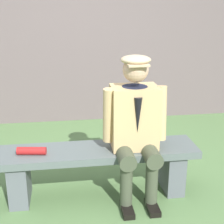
% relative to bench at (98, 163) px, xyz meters
% --- Properties ---
extents(ground_plane, '(30.00, 30.00, 0.00)m').
position_rel_bench_xyz_m(ground_plane, '(0.00, 0.00, -0.33)').
color(ground_plane, '#597E49').
extents(bench, '(1.85, 0.42, 0.48)m').
position_rel_bench_xyz_m(bench, '(0.00, 0.00, 0.00)').
color(bench, '#596462').
rests_on(bench, ground).
extents(seated_man, '(0.58, 0.59, 1.33)m').
position_rel_bench_xyz_m(seated_man, '(-0.34, 0.06, 0.41)').
color(seated_man, tan).
rests_on(seated_man, ground).
extents(rolled_magazine, '(0.26, 0.11, 0.07)m').
position_rel_bench_xyz_m(rolled_magazine, '(0.59, 0.04, 0.19)').
color(rolled_magazine, '#B21E1E').
rests_on(rolled_magazine, bench).
extents(stadium_wall, '(12.00, 0.24, 2.53)m').
position_rel_bench_xyz_m(stadium_wall, '(0.00, -2.25, 0.93)').
color(stadium_wall, '#675859').
rests_on(stadium_wall, ground).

